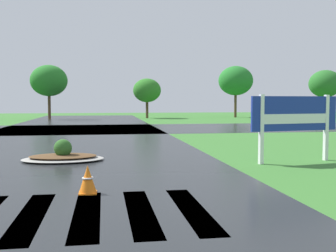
% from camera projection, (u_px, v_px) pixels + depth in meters
% --- Properties ---
extents(asphalt_roadway, '(10.50, 80.00, 0.01)m').
position_uv_depth(asphalt_roadway, '(46.00, 167.00, 11.72)').
color(asphalt_roadway, '#232628').
rests_on(asphalt_roadway, ground).
extents(asphalt_cross_road, '(90.00, 9.45, 0.01)m').
position_uv_depth(asphalt_cross_road, '(78.00, 129.00, 27.03)').
color(asphalt_cross_road, '#232628').
rests_on(asphalt_cross_road, ground).
extents(crosswalk_stripes, '(6.75, 3.09, 0.01)m').
position_uv_depth(crosswalk_stripes, '(2.00, 217.00, 6.70)').
color(crosswalk_stripes, white).
rests_on(crosswalk_stripes, ground).
extents(estate_billboard, '(2.99, 0.64, 2.07)m').
position_uv_depth(estate_billboard, '(295.00, 117.00, 12.57)').
color(estate_billboard, white).
rests_on(estate_billboard, ground).
extents(median_island, '(2.54, 1.69, 0.68)m').
position_uv_depth(median_island, '(63.00, 156.00, 12.91)').
color(median_island, '#9E9B93').
rests_on(median_island, ground).
extents(traffic_cone, '(0.37, 0.37, 0.58)m').
position_uv_depth(traffic_cone, '(88.00, 180.00, 8.37)').
color(traffic_cone, orange).
rests_on(traffic_cone, ground).
extents(background_treeline, '(43.91, 5.49, 5.65)m').
position_uv_depth(background_treeline, '(137.00, 84.00, 42.76)').
color(background_treeline, '#4C3823').
rests_on(background_treeline, ground).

